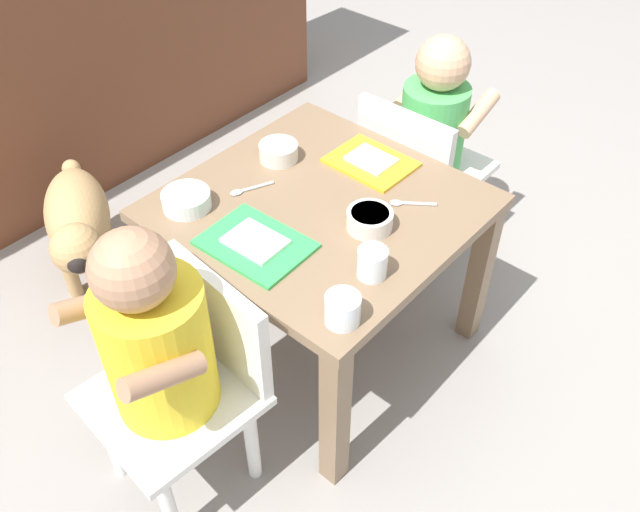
% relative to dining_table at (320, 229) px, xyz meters
% --- Properties ---
extents(ground_plane, '(7.00, 7.00, 0.00)m').
position_rel_dining_table_xyz_m(ground_plane, '(0.00, 0.00, -0.36)').
color(ground_plane, gray).
extents(kitchen_cabinet_back, '(1.94, 0.39, 1.04)m').
position_rel_dining_table_xyz_m(kitchen_cabinet_back, '(0.00, 1.11, 0.16)').
color(kitchen_cabinet_back, brown).
rests_on(kitchen_cabinet_back, ground).
extents(dining_table, '(0.59, 0.59, 0.43)m').
position_rel_dining_table_xyz_m(dining_table, '(0.00, 0.00, 0.00)').
color(dining_table, '#7A6047').
rests_on(dining_table, ground).
extents(seated_child_left, '(0.30, 0.30, 0.67)m').
position_rel_dining_table_xyz_m(seated_child_left, '(-0.45, -0.03, 0.05)').
color(seated_child_left, white).
rests_on(seated_child_left, ground).
extents(seated_child_right, '(0.28, 0.28, 0.62)m').
position_rel_dining_table_xyz_m(seated_child_right, '(0.45, 0.02, 0.03)').
color(seated_child_right, white).
rests_on(seated_child_right, ground).
extents(dog, '(0.32, 0.42, 0.30)m').
position_rel_dining_table_xyz_m(dog, '(-0.24, 0.62, -0.17)').
color(dog, tan).
rests_on(dog, ground).
extents(food_tray_left, '(0.16, 0.21, 0.02)m').
position_rel_dining_table_xyz_m(food_tray_left, '(-0.18, 0.01, 0.08)').
color(food_tray_left, green).
rests_on(food_tray_left, dining_table).
extents(food_tray_right, '(0.14, 0.18, 0.02)m').
position_rel_dining_table_xyz_m(food_tray_right, '(0.18, 0.01, 0.08)').
color(food_tray_right, gold).
rests_on(food_tray_right, dining_table).
extents(water_cup_left, '(0.06, 0.06, 0.06)m').
position_rel_dining_table_xyz_m(water_cup_left, '(-0.10, -0.21, 0.10)').
color(water_cup_left, white).
rests_on(water_cup_left, dining_table).
extents(water_cup_right, '(0.06, 0.06, 0.06)m').
position_rel_dining_table_xyz_m(water_cup_right, '(-0.22, -0.24, 0.09)').
color(water_cup_right, white).
rests_on(water_cup_right, dining_table).
extents(veggie_bowl_near, '(0.10, 0.10, 0.04)m').
position_rel_dining_table_xyz_m(veggie_bowl_near, '(-0.19, 0.20, 0.09)').
color(veggie_bowl_near, white).
rests_on(veggie_bowl_near, dining_table).
extents(cereal_bowl_right_side, '(0.09, 0.09, 0.04)m').
position_rel_dining_table_xyz_m(cereal_bowl_right_side, '(0.01, -0.13, 0.09)').
color(cereal_bowl_right_side, silver).
rests_on(cereal_bowl_right_side, dining_table).
extents(cereal_bowl_left_side, '(0.09, 0.09, 0.04)m').
position_rel_dining_table_xyz_m(cereal_bowl_left_side, '(0.06, 0.18, 0.09)').
color(cereal_bowl_left_side, silver).
rests_on(cereal_bowl_left_side, dining_table).
extents(spoon_by_left_tray, '(0.07, 0.09, 0.01)m').
position_rel_dining_table_xyz_m(spoon_by_left_tray, '(0.12, -0.14, 0.07)').
color(spoon_by_left_tray, silver).
rests_on(spoon_by_left_tray, dining_table).
extents(spoon_by_right_tray, '(0.10, 0.05, 0.01)m').
position_rel_dining_table_xyz_m(spoon_by_right_tray, '(-0.07, 0.15, 0.07)').
color(spoon_by_right_tray, silver).
rests_on(spoon_by_right_tray, dining_table).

